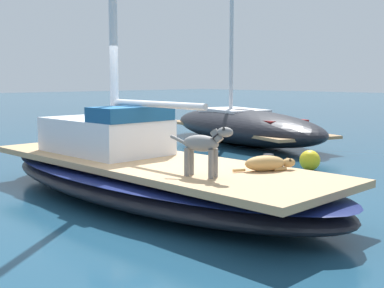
{
  "coord_description": "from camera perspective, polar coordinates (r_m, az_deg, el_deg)",
  "views": [
    {
      "loc": [
        -5.09,
        -6.38,
        1.96
      ],
      "look_at": [
        0.0,
        -1.0,
        1.01
      ],
      "focal_mm": 48.07,
      "sensor_mm": 36.0,
      "label": 1
    }
  ],
  "objects": [
    {
      "name": "deck_winch",
      "position": [
        7.52,
        8.45,
        -1.96
      ],
      "size": [
        0.16,
        0.16,
        0.21
      ],
      "color": "#B7B7BC",
      "rests_on": "sailboat_main"
    },
    {
      "name": "sailboat_main",
      "position": [
        8.32,
        -4.75,
        -3.97
      ],
      "size": [
        2.69,
        7.3,
        0.66
      ],
      "color": "black",
      "rests_on": "ground"
    },
    {
      "name": "dog_grey",
      "position": [
        6.78,
        1.34,
        -0.14
      ],
      "size": [
        0.38,
        0.92,
        0.7
      ],
      "color": "gray",
      "rests_on": "sailboat_main"
    },
    {
      "name": "moored_boat_starboard_side",
      "position": [
        15.65,
        5.68,
        2.09
      ],
      "size": [
        4.46,
        7.56,
        6.67
      ],
      "color": "black",
      "rests_on": "ground"
    },
    {
      "name": "mooring_buoy",
      "position": [
        11.23,
        12.93,
        -1.78
      ],
      "size": [
        0.44,
        0.44,
        0.44
      ],
      "primitive_type": "sphere",
      "color": "yellow",
      "rests_on": "ground"
    },
    {
      "name": "dog_tan",
      "position": [
        7.33,
        8.35,
        -2.14
      ],
      "size": [
        0.89,
        0.52,
        0.22
      ],
      "color": "tan",
      "rests_on": "sailboat_main"
    },
    {
      "name": "ground_plane",
      "position": [
        8.39,
        -4.72,
        -6.22
      ],
      "size": [
        120.0,
        120.0,
        0.0
      ],
      "primitive_type": "plane",
      "color": "navy"
    },
    {
      "name": "cabin_house",
      "position": [
        9.09,
        -9.34,
        1.19
      ],
      "size": [
        1.45,
        2.25,
        0.84
      ],
      "color": "silver",
      "rests_on": "sailboat_main"
    }
  ]
}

